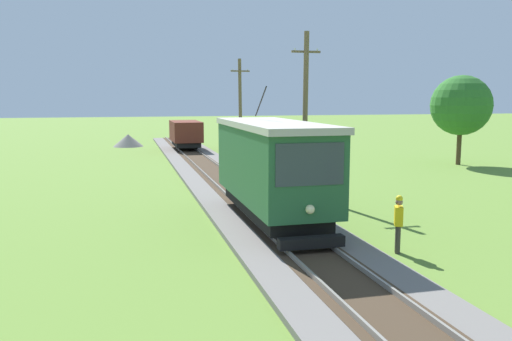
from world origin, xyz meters
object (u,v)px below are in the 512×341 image
(utility_pole_far, at_px, (240,109))
(track_worker, at_px, (398,221))
(red_tram, at_px, (272,166))
(utility_pole_mid, at_px, (305,113))
(freight_car, at_px, (186,134))
(tree_left_far, at_px, (461,105))
(gravel_pile, at_px, (128,140))

(utility_pole_far, height_order, track_worker, utility_pole_far)
(red_tram, xyz_separation_m, utility_pole_mid, (3.11, 5.20, 1.76))
(freight_car, xyz_separation_m, track_worker, (2.75, -31.51, -0.57))
(freight_car, relative_size, tree_left_far, 0.84)
(red_tram, distance_m, track_worker, 5.23)
(gravel_pile, bearing_deg, track_worker, -78.50)
(utility_pole_far, height_order, gravel_pile, utility_pole_far)
(utility_pole_mid, xyz_separation_m, tree_left_far, (14.38, 8.29, 0.18))
(track_worker, xyz_separation_m, tree_left_far, (14.75, 17.77, 3.15))
(utility_pole_far, bearing_deg, utility_pole_mid, -90.00)
(red_tram, xyz_separation_m, tree_left_far, (17.49, 13.49, 1.94))
(freight_car, relative_size, gravel_pile, 1.80)
(utility_pole_far, height_order, tree_left_far, utility_pole_far)
(red_tram, relative_size, utility_pole_far, 1.14)
(track_worker, bearing_deg, gravel_pile, 126.39)
(red_tram, distance_m, utility_pole_mid, 6.31)
(utility_pole_far, bearing_deg, tree_left_far, -21.91)
(utility_pole_mid, distance_m, track_worker, 9.94)
(red_tram, height_order, freight_car, red_tram)
(red_tram, xyz_separation_m, track_worker, (2.74, -4.28, -1.21))
(track_worker, bearing_deg, freight_car, 119.87)
(tree_left_far, bearing_deg, red_tram, -142.36)
(red_tram, bearing_deg, utility_pole_far, 80.84)
(red_tram, bearing_deg, track_worker, -57.36)
(freight_car, distance_m, gravel_pile, 7.68)
(utility_pole_far, bearing_deg, gravel_pile, 119.96)
(freight_car, relative_size, track_worker, 2.91)
(gravel_pile, relative_size, tree_left_far, 0.46)
(utility_pole_mid, height_order, track_worker, utility_pole_mid)
(red_tram, height_order, utility_pole_mid, utility_pole_mid)
(freight_car, bearing_deg, utility_pole_mid, -81.96)
(utility_pole_mid, height_order, gravel_pile, utility_pole_mid)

